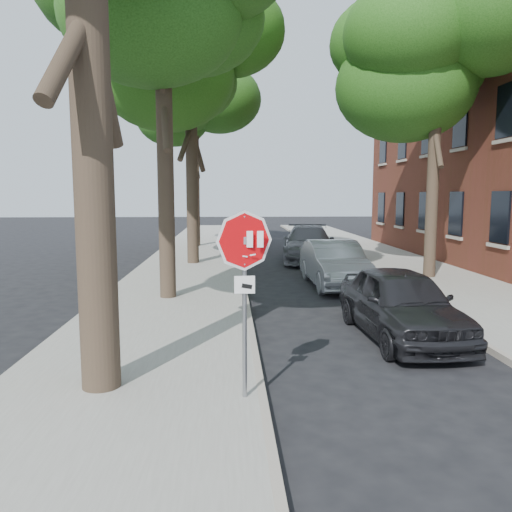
{
  "coord_description": "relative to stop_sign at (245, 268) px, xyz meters",
  "views": [
    {
      "loc": [
        -0.91,
        -6.69,
        2.93
      ],
      "look_at": [
        -0.52,
        0.45,
        2.05
      ],
      "focal_mm": 35.0,
      "sensor_mm": 36.0,
      "label": 1
    }
  ],
  "objects": [
    {
      "name": "ground",
      "position": [
        0.7,
        0.03,
        -1.95
      ],
      "size": [
        120.0,
        120.0,
        0.0
      ],
      "primitive_type": "plane",
      "color": "black",
      "rests_on": "ground"
    },
    {
      "name": "sidewalk_left",
      "position": [
        -1.8,
        12.03,
        -1.89
      ],
      "size": [
        4.0,
        55.0,
        0.12
      ],
      "primitive_type": "cube",
      "color": "gray",
      "rests_on": "ground"
    },
    {
      "name": "sidewalk_right",
      "position": [
        6.7,
        12.03,
        -1.89
      ],
      "size": [
        4.0,
        55.0,
        0.12
      ],
      "primitive_type": "cube",
      "color": "gray",
      "rests_on": "ground"
    },
    {
      "name": "curb_left",
      "position": [
        0.25,
        12.03,
        -1.88
      ],
      "size": [
        0.12,
        55.0,
        0.13
      ],
      "primitive_type": "cube",
      "color": "#9E9384",
      "rests_on": "ground"
    },
    {
      "name": "curb_right",
      "position": [
        4.65,
        12.03,
        -1.88
      ],
      "size": [
        0.12,
        55.0,
        0.13
      ],
      "primitive_type": "cube",
      "color": "#9E9384",
      "rests_on": "ground"
    },
    {
      "name": "stop_sign",
      "position": [
        0.0,
        0.0,
        0.0
      ],
      "size": [
        0.76,
        0.34,
        2.61
      ],
      "color": "gray",
      "rests_on": "sidewalk_left"
    },
    {
      "name": "tree_mid_a",
      "position": [
        -1.92,
        7.14,
        5.66
      ],
      "size": [
        5.59,
        5.19,
        9.84
      ],
      "color": "black",
      "rests_on": "sidewalk_left"
    },
    {
      "name": "tree_mid_b",
      "position": [
        -1.72,
        14.15,
        6.05
      ],
      "size": [
        5.88,
        5.46,
        10.36
      ],
      "color": "black",
      "rests_on": "sidewalk_left"
    },
    {
      "name": "tree_far",
      "position": [
        -2.02,
        21.14,
        5.26
      ],
      "size": [
        5.29,
        4.91,
        9.33
      ],
      "color": "black",
      "rests_on": "sidewalk_left"
    },
    {
      "name": "tree_right",
      "position": [
        6.68,
        10.14,
        5.26
      ],
      "size": [
        5.29,
        4.91,
        9.33
      ],
      "color": "black",
      "rests_on": "sidewalk_right"
    },
    {
      "name": "car_a",
      "position": [
        3.3,
        3.17,
        -1.23
      ],
      "size": [
        1.88,
        4.31,
        1.45
      ],
      "primitive_type": "imported",
      "rotation": [
        0.0,
        0.0,
        0.04
      ],
      "color": "black",
      "rests_on": "ground"
    },
    {
      "name": "car_b",
      "position": [
        3.16,
        8.98,
        -1.22
      ],
      "size": [
        1.63,
        4.46,
        1.46
      ],
      "primitive_type": "imported",
      "rotation": [
        0.0,
        0.0,
        0.02
      ],
      "color": "#96989D",
      "rests_on": "ground"
    },
    {
      "name": "car_c",
      "position": [
        3.3,
        15.11,
        -1.17
      ],
      "size": [
        2.85,
        5.59,
        1.55
      ],
      "primitive_type": "imported",
      "rotation": [
        0.0,
        0.0,
        -0.13
      ],
      "color": "#525257",
      "rests_on": "ground"
    }
  ]
}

